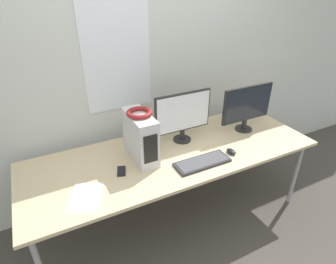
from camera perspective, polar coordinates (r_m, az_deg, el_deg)
ground_plane at (r=2.65m, az=5.94°, el=-22.71°), size 14.00×14.00×0.00m
wall_back at (r=2.66m, az=-4.78°, el=13.17°), size 8.00×0.07×2.70m
desk at (r=2.45m, az=1.14°, el=-4.91°), size 2.52×0.90×0.74m
pc_tower at (r=2.26m, az=-5.59°, el=-1.05°), size 0.16×0.40×0.40m
headphones at (r=2.16m, az=-5.86°, el=3.91°), size 0.20×0.20×0.04m
monitor_main at (r=2.48m, az=3.04°, el=3.55°), size 0.54×0.16×0.46m
monitor_right_near at (r=2.77m, az=15.75°, el=5.13°), size 0.54×0.16×0.45m
keyboard at (r=2.30m, az=6.99°, el=-6.11°), size 0.46×0.18×0.02m
mouse at (r=2.46m, az=12.71°, el=-3.88°), size 0.06×0.10×0.03m
cell_phone at (r=2.23m, az=-9.44°, el=-7.85°), size 0.10×0.14×0.01m
paper_sheet_left at (r=2.06m, az=-16.41°, el=-12.56°), size 0.31×0.35×0.00m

